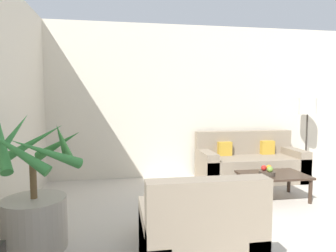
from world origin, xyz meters
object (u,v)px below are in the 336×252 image
(apple_red, at_px, (264,168))
(ottoman, at_px, (172,218))
(floor_lamp, at_px, (308,111))
(fruit_bowl, at_px, (267,173))
(orange_fruit, at_px, (269,168))
(coffee_table, at_px, (273,177))
(armchair, at_px, (197,243))
(apple_green, at_px, (270,169))
(potted_palm, at_px, (35,206))
(sofa_loveseat, at_px, (249,164))

(apple_red, relative_size, ottoman, 0.14)
(floor_lamp, distance_m, fruit_bowl, 1.94)
(orange_fruit, bearing_deg, apple_red, -172.63)
(coffee_table, height_order, armchair, armchair)
(fruit_bowl, bearing_deg, apple_red, 136.57)
(ottoman, bearing_deg, floor_lamp, 34.64)
(apple_green, relative_size, orange_fruit, 1.06)
(apple_red, relative_size, armchair, 0.09)
(fruit_bowl, relative_size, ottoman, 0.40)
(coffee_table, relative_size, apple_green, 11.32)
(potted_palm, relative_size, sofa_loveseat, 0.73)
(apple_green, height_order, armchair, armchair)
(apple_red, distance_m, apple_green, 0.10)
(potted_palm, bearing_deg, armchair, -27.12)
(potted_palm, xyz_separation_m, sofa_loveseat, (3.01, 1.94, -0.13))
(fruit_bowl, height_order, ottoman, fruit_bowl)
(potted_palm, xyz_separation_m, fruit_bowl, (2.78, 0.88, -0.02))
(floor_lamp, relative_size, fruit_bowl, 6.50)
(sofa_loveseat, relative_size, apple_green, 22.44)
(sofa_loveseat, distance_m, orange_fruit, 1.04)
(armchair, bearing_deg, fruit_bowl, 48.25)
(coffee_table, bearing_deg, apple_green, -134.68)
(orange_fruit, bearing_deg, armchair, -131.99)
(floor_lamp, xyz_separation_m, apple_red, (-1.39, -1.10, -0.73))
(coffee_table, distance_m, orange_fruit, 0.16)
(sofa_loveseat, bearing_deg, floor_lamp, 4.08)
(fruit_bowl, xyz_separation_m, ottoman, (-1.47, -0.82, -0.20))
(floor_lamp, distance_m, coffee_table, 1.86)
(armchair, bearing_deg, orange_fruit, 48.01)
(coffee_table, bearing_deg, ottoman, -151.33)
(coffee_table, height_order, apple_green, apple_green)
(potted_palm, distance_m, armchair, 1.54)
(floor_lamp, height_order, apple_green, floor_lamp)
(orange_fruit, xyz_separation_m, armchair, (-1.46, -1.62, -0.17))
(potted_palm, height_order, coffee_table, potted_palm)
(fruit_bowl, bearing_deg, floor_lamp, 39.91)
(sofa_loveseat, height_order, coffee_table, sofa_loveseat)
(armchair, distance_m, ottoman, 0.77)
(ottoman, bearing_deg, coffee_table, 28.67)
(apple_red, relative_size, orange_fruit, 0.99)
(potted_palm, distance_m, floor_lamp, 4.66)
(fruit_bowl, relative_size, armchair, 0.25)
(orange_fruit, height_order, ottoman, orange_fruit)
(apple_red, height_order, apple_green, apple_green)
(potted_palm, bearing_deg, coffee_table, 17.86)
(ottoman, bearing_deg, apple_green, 27.12)
(floor_lamp, bearing_deg, potted_palm, -153.98)
(potted_palm, distance_m, apple_green, 2.90)
(sofa_loveseat, relative_size, apple_red, 23.92)
(fruit_bowl, distance_m, apple_red, 0.08)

